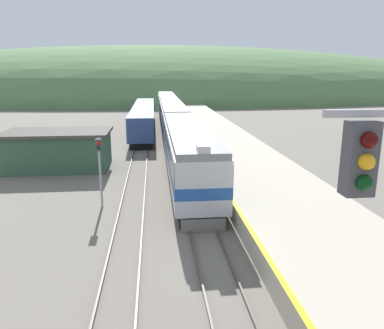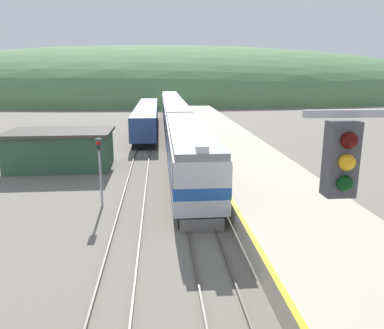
{
  "view_description": "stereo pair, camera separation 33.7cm",
  "coord_description": "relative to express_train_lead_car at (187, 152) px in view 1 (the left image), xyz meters",
  "views": [
    {
      "loc": [
        -2.42,
        0.92,
        8.12
      ],
      "look_at": [
        -0.12,
        23.66,
        2.47
      ],
      "focal_mm": 35.0,
      "sensor_mm": 36.0,
      "label": 1
    },
    {
      "loc": [
        -2.08,
        0.89,
        8.12
      ],
      "look_at": [
        -0.12,
        23.66,
        2.47
      ],
      "focal_mm": 35.0,
      "sensor_mm": 36.0,
      "label": 2
    }
  ],
  "objects": [
    {
      "name": "distant_hills",
      "position": [
        0.0,
        107.25,
        -2.3
      ],
      "size": [
        230.7,
        103.82,
        33.73
      ],
      "color": "#517547",
      "rests_on": "ground"
    },
    {
      "name": "signal_post_siding",
      "position": [
        -5.76,
        -5.05,
        0.77
      ],
      "size": [
        0.36,
        0.42,
        4.31
      ],
      "color": "#9E9EA3",
      "rests_on": "ground"
    },
    {
      "name": "station_shed",
      "position": [
        -10.68,
        5.07,
        -0.64
      ],
      "size": [
        8.88,
        5.41,
        3.28
      ],
      "color": "#385B42",
      "rests_on": "ground"
    },
    {
      "name": "track_siding",
      "position": [
        -3.91,
        41.68,
        -2.22
      ],
      "size": [
        1.51,
        180.0,
        0.16
      ],
      "color": "#4C443D",
      "rests_on": "ground"
    },
    {
      "name": "carriage_third",
      "position": [
        0.0,
        42.24,
        -0.01
      ],
      "size": [
        3.0,
        20.3,
        4.2
      ],
      "color": "black",
      "rests_on": "ground"
    },
    {
      "name": "track_main",
      "position": [
        0.0,
        41.68,
        -2.22
      ],
      "size": [
        1.52,
        180.0,
        0.16
      ],
      "color": "#4C443D",
      "rests_on": "ground"
    },
    {
      "name": "express_train_lead_car",
      "position": [
        0.0,
        0.0,
        0.0
      ],
      "size": [
        3.01,
        19.59,
        4.56
      ],
      "color": "black",
      "rests_on": "ground"
    },
    {
      "name": "platform",
      "position": [
        5.21,
        21.68,
        -1.74
      ],
      "size": [
        6.94,
        140.0,
        1.12
      ],
      "color": "#B2A893",
      "rests_on": "ground"
    },
    {
      "name": "carriage_second",
      "position": [
        0.0,
        21.06,
        -0.01
      ],
      "size": [
        3.0,
        20.3,
        4.2
      ],
      "color": "black",
      "rests_on": "ground"
    },
    {
      "name": "siding_train",
      "position": [
        -3.91,
        26.68,
        -0.49
      ],
      "size": [
        2.9,
        30.16,
        3.49
      ],
      "color": "black",
      "rests_on": "ground"
    }
  ]
}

